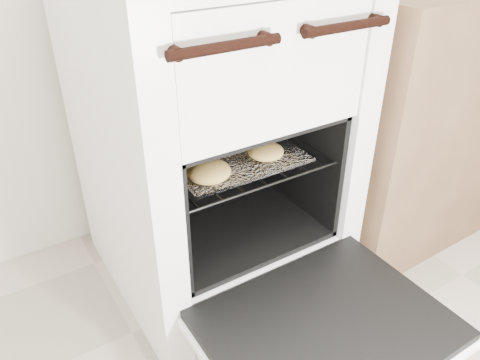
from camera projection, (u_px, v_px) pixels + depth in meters
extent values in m
cube|color=white|center=(209.00, 136.00, 1.32)|extent=(0.62, 0.66, 0.95)
cylinder|color=black|center=(226.00, 47.00, 0.82)|extent=(0.23, 0.02, 0.02)
cylinder|color=black|center=(348.00, 27.00, 0.95)|extent=(0.23, 0.02, 0.02)
cube|color=black|center=(327.00, 325.00, 1.07)|extent=(0.54, 0.41, 0.02)
cube|color=white|center=(326.00, 331.00, 1.08)|extent=(0.56, 0.43, 0.02)
cylinder|color=black|center=(147.00, 174.00, 1.17)|extent=(0.01, 0.43, 0.01)
cylinder|color=black|center=(289.00, 133.00, 1.37)|extent=(0.01, 0.43, 0.01)
cylinder|color=black|center=(267.00, 186.00, 1.12)|extent=(0.44, 0.01, 0.01)
cylinder|color=black|center=(189.00, 125.00, 1.42)|extent=(0.44, 0.01, 0.01)
cylinder|color=black|center=(161.00, 170.00, 1.19)|extent=(0.01, 0.41, 0.01)
cylinder|color=black|center=(183.00, 164.00, 1.21)|extent=(0.01, 0.41, 0.01)
cylinder|color=black|center=(204.00, 158.00, 1.24)|extent=(0.01, 0.41, 0.01)
cylinder|color=black|center=(224.00, 152.00, 1.27)|extent=(0.01, 0.41, 0.01)
cylinder|color=black|center=(243.00, 146.00, 1.30)|extent=(0.01, 0.41, 0.01)
cylinder|color=black|center=(261.00, 141.00, 1.33)|extent=(0.01, 0.41, 0.01)
cylinder|color=black|center=(279.00, 136.00, 1.35)|extent=(0.01, 0.41, 0.01)
cube|color=white|center=(228.00, 153.00, 1.25)|extent=(0.35, 0.31, 0.01)
ellipsoid|color=tan|center=(179.00, 136.00, 1.28)|extent=(0.15, 0.15, 0.05)
ellipsoid|color=tan|center=(209.00, 171.00, 1.11)|extent=(0.12, 0.12, 0.05)
ellipsoid|color=tan|center=(199.00, 135.00, 1.29)|extent=(0.13, 0.13, 0.04)
ellipsoid|color=tan|center=(202.00, 167.00, 1.13)|extent=(0.14, 0.14, 0.04)
ellipsoid|color=tan|center=(183.00, 153.00, 1.20)|extent=(0.13, 0.13, 0.04)
ellipsoid|color=tan|center=(266.00, 151.00, 1.21)|extent=(0.13, 0.13, 0.04)
cube|color=brown|center=(411.00, 108.00, 1.64)|extent=(0.85, 0.58, 0.84)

